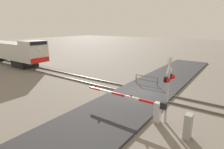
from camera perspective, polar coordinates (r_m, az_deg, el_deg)
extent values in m
plane|color=slate|center=(16.08, 9.78, -5.93)|extent=(160.00, 160.00, 0.00)
cube|color=#59544C|center=(15.45, 8.62, -6.46)|extent=(0.08, 80.00, 0.15)
cube|color=#59544C|center=(16.67, 10.87, -4.96)|extent=(0.08, 80.00, 0.15)
cube|color=#2D2D30|center=(16.06, 9.79, -5.67)|extent=(36.00, 4.79, 0.16)
cube|color=black|center=(29.03, -25.67, 3.18)|extent=(2.38, 3.20, 1.05)
cube|color=silver|center=(33.02, -30.08, 6.81)|extent=(2.80, 17.30, 2.26)
cube|color=silver|center=(26.42, -23.62, 9.11)|extent=(2.75, 2.62, 0.53)
cube|color=black|center=(25.29, -22.01, 9.07)|extent=(2.38, 0.06, 0.42)
cube|color=red|center=(25.55, -21.53, 4.21)|extent=(2.66, 0.08, 0.64)
sphere|color=#F2EACC|center=(25.34, -21.82, 7.33)|extent=(0.36, 0.36, 0.36)
cylinder|color=#ADADB2|center=(11.08, 17.03, -5.03)|extent=(0.14, 0.14, 3.99)
cube|color=white|center=(10.68, 17.65, 2.81)|extent=(0.95, 0.04, 0.95)
cube|color=white|center=(10.68, 17.65, 2.81)|extent=(0.95, 0.04, 0.95)
cube|color=black|center=(10.85, 17.34, -1.07)|extent=(1.04, 0.08, 0.08)
sphere|color=red|center=(10.43, 17.13, -1.67)|extent=(0.28, 0.28, 0.28)
sphere|color=red|center=(11.21, 18.51, -0.66)|extent=(0.28, 0.28, 0.28)
cylinder|color=black|center=(10.47, 16.51, -1.57)|extent=(0.34, 0.14, 0.34)
cylinder|color=black|center=(11.24, 17.93, -0.57)|extent=(0.34, 0.14, 0.34)
cube|color=silver|center=(11.48, 14.01, -11.46)|extent=(0.36, 0.36, 1.27)
cube|color=black|center=(11.16, 15.87, -9.36)|extent=(0.28, 0.36, 0.40)
cube|color=red|center=(11.51, 10.80, -8.27)|extent=(0.10, 1.04, 0.14)
cube|color=white|center=(11.94, 6.22, -7.23)|extent=(0.10, 1.04, 0.14)
cube|color=red|center=(12.44, 2.00, -6.22)|extent=(0.10, 1.04, 0.14)
cube|color=white|center=(13.01, -1.86, -5.27)|extent=(0.10, 1.04, 0.14)
cube|color=red|center=(13.63, -5.37, -4.37)|extent=(0.10, 1.04, 0.14)
sphere|color=red|center=(11.91, 5.98, -6.54)|extent=(0.14, 0.14, 0.14)
sphere|color=red|center=(13.52, -5.07, -3.89)|extent=(0.14, 0.14, 0.14)
cube|color=#999993|center=(10.43, 22.74, -14.77)|extent=(0.53, 0.35, 1.36)
cylinder|color=#4C4742|center=(17.81, 14.02, -2.50)|extent=(0.08, 0.08, 0.95)
cylinder|color=#4C4742|center=(18.70, 7.56, -1.35)|extent=(0.08, 0.08, 0.95)
cylinder|color=#4C4742|center=(18.10, 10.77, -0.60)|extent=(0.06, 2.27, 0.06)
cylinder|color=#4C4742|center=(18.21, 10.71, -1.77)|extent=(0.06, 2.27, 0.06)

